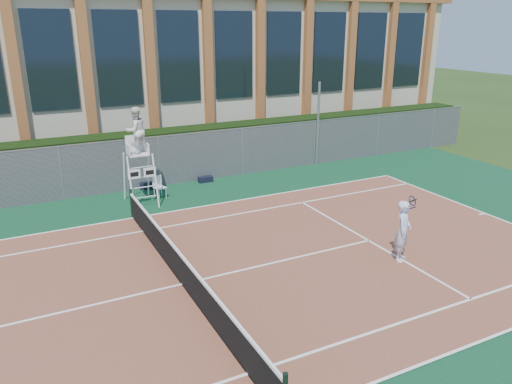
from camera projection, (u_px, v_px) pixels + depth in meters
name	position (u px, v px, depth m)	size (l,w,h in m)	color
ground	(182.00, 285.00, 13.62)	(120.00, 120.00, 0.00)	#233814
apron	(171.00, 270.00, 14.46)	(36.00, 20.00, 0.01)	#0D3B23
tennis_court	(182.00, 284.00, 13.61)	(23.77, 10.97, 0.02)	brown
tennis_net	(181.00, 267.00, 13.44)	(0.10, 11.30, 1.10)	black
fence	(112.00, 168.00, 20.70)	(40.00, 0.06, 2.20)	#595E60
hedge	(107.00, 161.00, 21.72)	(40.00, 1.40, 2.20)	black
building	(73.00, 74.00, 27.47)	(45.00, 10.60, 8.22)	#BDB19D
steel_pole	(318.00, 124.00, 24.61)	(0.12, 0.12, 4.13)	#9EA0A5
umpire_chair	(136.00, 133.00, 18.97)	(1.08, 1.66, 3.86)	white
plastic_chair	(159.00, 185.00, 20.30)	(0.52, 0.52, 0.90)	silver
sports_bag_near	(149.00, 186.00, 21.44)	(0.73, 0.29, 0.31)	black
sports_bag_far	(205.00, 179.00, 22.40)	(0.64, 0.28, 0.26)	black
tennis_player	(403.00, 231.00, 14.74)	(1.09, 0.85, 1.87)	silver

